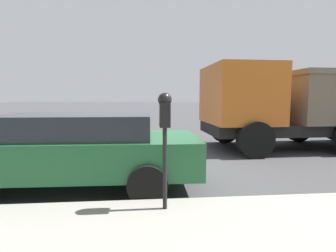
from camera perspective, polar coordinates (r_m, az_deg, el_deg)
name	(u,v)px	position (r m, az deg, el deg)	size (l,w,h in m)	color
ground_plane	(120,170)	(6.33, -10.50, -9.37)	(220.00, 220.00, 0.00)	#424244
parking_meter	(165,121)	(3.55, -0.71, 1.17)	(0.21, 0.19, 1.62)	black
car_green	(68,148)	(5.23, -20.87, -4.52)	(2.13, 4.94, 1.38)	#1E5B33
dump_truck	(306,103)	(9.90, 27.78, 4.40)	(3.04, 6.70, 2.71)	black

